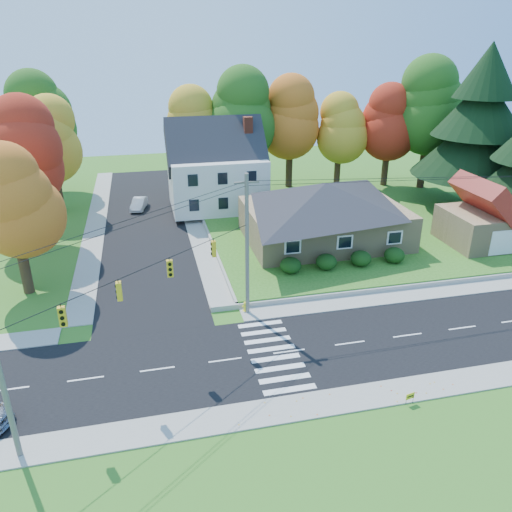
% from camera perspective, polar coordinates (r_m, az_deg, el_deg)
% --- Properties ---
extents(ground, '(120.00, 120.00, 0.00)m').
position_cam_1_polar(ground, '(31.32, 3.81, -10.85)').
color(ground, '#3D7923').
extents(road_main, '(90.00, 8.00, 0.02)m').
position_cam_1_polar(road_main, '(31.32, 3.81, -10.84)').
color(road_main, black).
rests_on(road_main, ground).
extents(road_cross, '(8.00, 44.00, 0.02)m').
position_cam_1_polar(road_cross, '(53.62, -12.54, 3.83)').
color(road_cross, black).
rests_on(road_cross, ground).
extents(sidewalk_north, '(90.00, 2.00, 0.08)m').
position_cam_1_polar(sidewalk_north, '(35.37, 1.49, -6.33)').
color(sidewalk_north, '#9C9A90').
rests_on(sidewalk_north, ground).
extents(sidewalk_south, '(90.00, 2.00, 0.08)m').
position_cam_1_polar(sidewalk_south, '(27.54, 6.90, -16.49)').
color(sidewalk_south, '#9C9A90').
rests_on(sidewalk_south, ground).
extents(lawn, '(30.00, 30.00, 0.50)m').
position_cam_1_polar(lawn, '(53.09, 10.85, 4.05)').
color(lawn, '#3D7923').
rests_on(lawn, ground).
extents(ranch_house, '(14.60, 10.60, 5.40)m').
position_cam_1_polar(ranch_house, '(45.91, 7.83, 5.11)').
color(ranch_house, tan).
rests_on(ranch_house, lawn).
extents(colonial_house, '(10.40, 8.40, 9.60)m').
position_cam_1_polar(colonial_house, '(54.79, -4.50, 9.75)').
color(colonial_house, silver).
rests_on(colonial_house, lawn).
extents(garage, '(7.30, 6.30, 4.60)m').
position_cam_1_polar(garage, '(49.49, 24.88, 3.94)').
color(garage, tan).
rests_on(garage, lawn).
extents(hedge_row, '(10.70, 1.70, 1.27)m').
position_cam_1_polar(hedge_row, '(41.15, 9.99, -0.46)').
color(hedge_row, '#163A10').
rests_on(hedge_row, lawn).
extents(traffic_infrastructure, '(38.10, 10.66, 10.00)m').
position_cam_1_polar(traffic_infrastructure, '(29.85, 3.06, -1.28)').
color(traffic_infrastructure, '#666059').
rests_on(traffic_infrastructure, ground).
extents(tree_lot_0, '(6.72, 6.72, 12.51)m').
position_cam_1_polar(tree_lot_0, '(59.64, -7.54, 14.42)').
color(tree_lot_0, '#3F2A19').
rests_on(tree_lot_0, lawn).
extents(tree_lot_1, '(7.84, 7.84, 14.60)m').
position_cam_1_polar(tree_lot_1, '(59.36, -1.51, 15.84)').
color(tree_lot_1, '#3F2A19').
rests_on(tree_lot_1, lawn).
extents(tree_lot_2, '(7.28, 7.28, 13.56)m').
position_cam_1_polar(tree_lot_2, '(61.87, 3.96, 15.51)').
color(tree_lot_2, '#3F2A19').
rests_on(tree_lot_2, lawn).
extents(tree_lot_3, '(6.16, 6.16, 11.47)m').
position_cam_1_polar(tree_lot_3, '(63.14, 9.58, 14.21)').
color(tree_lot_3, '#3F2A19').
rests_on(tree_lot_3, lawn).
extents(tree_lot_4, '(6.72, 6.72, 12.51)m').
position_cam_1_polar(tree_lot_4, '(64.66, 15.06, 14.56)').
color(tree_lot_4, '#3F2A19').
rests_on(tree_lot_4, lawn).
extents(tree_lot_5, '(8.40, 8.40, 15.64)m').
position_cam_1_polar(tree_lot_5, '(64.65, 19.35, 15.82)').
color(tree_lot_5, '#3F2A19').
rests_on(tree_lot_5, lawn).
extents(conifer_east_a, '(12.80, 12.80, 16.96)m').
position_cam_1_polar(conifer_east_a, '(58.76, 24.17, 13.56)').
color(conifer_east_a, '#3F2A19').
rests_on(conifer_east_a, lawn).
extents(tree_west_0, '(6.16, 6.16, 11.47)m').
position_cam_1_polar(tree_west_0, '(39.20, -26.20, 5.58)').
color(tree_west_0, '#3F2A19').
rests_on(tree_west_0, ground).
extents(tree_west_1, '(7.28, 7.28, 13.56)m').
position_cam_1_polar(tree_west_1, '(48.60, -25.34, 10.48)').
color(tree_west_1, '#3F2A19').
rests_on(tree_west_1, ground).
extents(tree_west_2, '(6.72, 6.72, 12.51)m').
position_cam_1_polar(tree_west_2, '(58.20, -22.46, 12.15)').
color(tree_west_2, '#3F2A19').
rests_on(tree_west_2, ground).
extents(tree_west_3, '(7.84, 7.84, 14.60)m').
position_cam_1_polar(tree_west_3, '(66.13, -23.45, 14.36)').
color(tree_west_3, '#3F2A19').
rests_on(tree_west_3, ground).
extents(white_car, '(2.09, 3.96, 1.24)m').
position_cam_1_polar(white_car, '(57.68, -13.23, 5.84)').
color(white_car, silver).
rests_on(white_car, road_cross).
extents(fire_hydrant, '(0.44, 0.35, 0.79)m').
position_cam_1_polar(fire_hydrant, '(35.22, -1.24, -5.83)').
color(fire_hydrant, yellow).
rests_on(fire_hydrant, ground).
extents(yard_sign, '(0.53, 0.14, 0.67)m').
position_cam_1_polar(yard_sign, '(28.35, 17.21, -15.07)').
color(yard_sign, black).
rests_on(yard_sign, ground).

